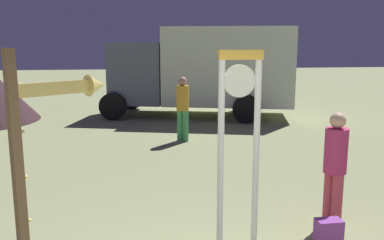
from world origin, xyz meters
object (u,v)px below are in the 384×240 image
at_px(arrow_sign, 49,128).
at_px(person_distant, 183,106).
at_px(standing_clock, 239,139).
at_px(box_truck_near, 206,69).
at_px(backpack, 328,235).
at_px(person_near_clock, 335,164).

distance_m(arrow_sign, person_distant, 6.14).
height_order(standing_clock, person_distant, standing_clock).
bearing_deg(box_truck_near, person_distant, -109.30).
height_order(arrow_sign, backpack, arrow_sign).
xyz_separation_m(arrow_sign, box_truck_near, (3.49, 9.42, 0.08)).
bearing_deg(arrow_sign, person_distant, 69.04).
bearing_deg(box_truck_near, standing_clock, -98.61).
height_order(standing_clock, box_truck_near, box_truck_near).
distance_m(person_near_clock, backpack, 1.00).
bearing_deg(backpack, standing_clock, -175.91).
bearing_deg(person_near_clock, backpack, -120.87).
distance_m(backpack, person_distant, 6.04).
distance_m(person_near_clock, person_distant, 5.46).
xyz_separation_m(arrow_sign, person_distant, (2.19, 5.71, -0.64)).
bearing_deg(person_distant, arrow_sign, -110.96).
distance_m(standing_clock, box_truck_near, 9.82).
height_order(standing_clock, backpack, standing_clock).
relative_size(standing_clock, person_near_clock, 1.52).
height_order(person_near_clock, backpack, person_near_clock).
height_order(standing_clock, arrow_sign, arrow_sign).
xyz_separation_m(standing_clock, person_distant, (0.17, 5.99, -0.51)).
xyz_separation_m(backpack, person_distant, (-0.98, 5.91, 0.73)).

